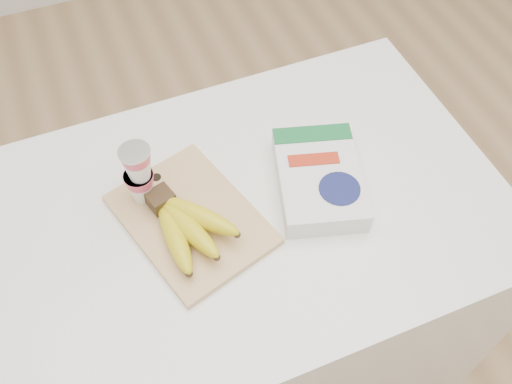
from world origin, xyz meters
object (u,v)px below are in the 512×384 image
yogurt_stack (139,173)px  cereal_box (319,179)px  cutting_board (191,219)px  table (248,293)px  bananas (186,225)px

yogurt_stack → cereal_box: 0.36m
cutting_board → cereal_box: bearing=-19.8°
table → cutting_board: (-0.11, 0.01, 0.40)m
table → bananas: 0.46m
yogurt_stack → cereal_box: (0.34, -0.10, -0.07)m
cutting_board → bananas: (-0.02, -0.03, 0.03)m
table → yogurt_stack: 0.53m
table → yogurt_stack: size_ratio=7.42×
table → cereal_box: (0.16, -0.01, 0.42)m
table → cereal_box: cereal_box is taller
table → cutting_board: bearing=176.1°
yogurt_stack → bananas: bearing=-65.0°
yogurt_stack → table: bearing=-26.1°
table → cutting_board: 0.42m
cutting_board → table: bearing=-20.1°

